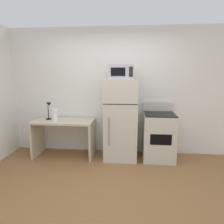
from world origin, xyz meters
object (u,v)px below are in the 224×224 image
paper_towel_roll (55,115)px  microwave (121,72)px  refrigerator (121,119)px  desk_lamp (49,108)px  oven_range (159,136)px  desk (64,131)px

paper_towel_roll → microwave: bearing=4.5°
refrigerator → microwave: size_ratio=3.43×
paper_towel_roll → microwave: (1.29, 0.10, 0.84)m
desk_lamp → microwave: (1.47, -0.05, 0.72)m
desk_lamp → oven_range: bearing=-0.6°
refrigerator → oven_range: size_ratio=1.43×
paper_towel_roll → oven_range: oven_range is taller
desk_lamp → paper_towel_roll: (0.18, -0.15, -0.12)m
desk_lamp → paper_towel_roll: desk_lamp is taller
refrigerator → microwave: (0.00, -0.02, 0.92)m
desk → desk_lamp: desk_lamp is taller
paper_towel_roll → microwave: microwave is taller
microwave → desk_lamp: bearing=178.0°
oven_range → desk: bearing=-179.7°
oven_range → refrigerator: bearing=-179.4°
desk → microwave: size_ratio=2.61×
paper_towel_roll → refrigerator: size_ratio=0.15×
desk_lamp → refrigerator: 1.49m
refrigerator → oven_range: refrigerator is taller
desk → refrigerator: bearing=0.1°
desk_lamp → microwave: bearing=-2.0°
refrigerator → microwave: 0.92m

